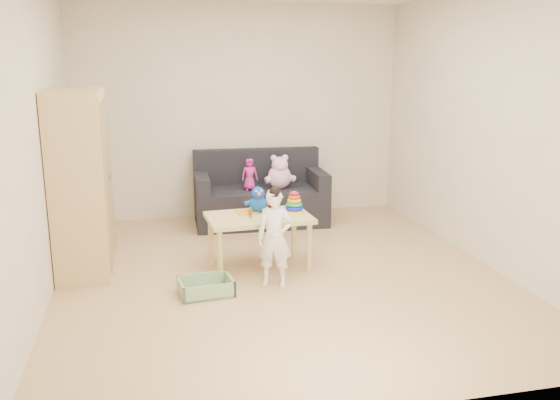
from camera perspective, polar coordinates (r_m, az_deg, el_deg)
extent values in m
plane|color=tan|center=(5.53, 0.07, -7.18)|extent=(4.50, 4.50, 0.00)
plane|color=beige|center=(7.41, -3.87, 8.44)|extent=(4.00, 0.00, 4.00)
plane|color=beige|center=(3.09, 9.46, 1.03)|extent=(4.00, 0.00, 4.00)
plane|color=beige|center=(5.15, -22.25, 5.20)|extent=(0.00, 4.50, 4.50)
plane|color=beige|center=(5.98, 19.21, 6.49)|extent=(0.00, 4.50, 4.50)
cube|color=#E4BE7D|center=(5.72, -18.61, 1.60)|extent=(0.47, 0.94, 1.69)
cube|color=black|center=(7.14, -1.89, -0.55)|extent=(1.58, 0.83, 0.44)
cube|color=#D5BF74|center=(5.65, -2.03, -4.00)|extent=(1.00, 0.66, 0.51)
imported|color=white|center=(5.16, -0.51, -3.79)|extent=(0.36, 0.30, 0.84)
imported|color=#D12797|center=(6.95, -2.94, 2.46)|extent=(0.19, 0.13, 0.37)
cylinder|color=#FFF90D|center=(5.71, 1.37, -1.06)|extent=(0.16, 0.16, 0.02)
cylinder|color=silver|center=(5.69, 1.37, -0.12)|extent=(0.02, 0.02, 0.19)
torus|color=#0C1BCD|center=(5.70, 1.37, -0.78)|extent=(0.18, 0.18, 0.04)
torus|color=green|center=(5.69, 1.37, -0.40)|extent=(0.16, 0.16, 0.04)
torus|color=#EBAC0C|center=(5.68, 1.37, -0.04)|extent=(0.14, 0.14, 0.04)
torus|color=#E1410B|center=(5.68, 1.38, 0.31)|extent=(0.12, 0.12, 0.03)
torus|color=#BA0A35|center=(5.67, 1.38, 0.64)|extent=(0.10, 0.10, 0.03)
cylinder|color=black|center=(5.76, -0.77, -0.20)|extent=(0.07, 0.07, 0.16)
cylinder|color=black|center=(5.74, -0.78, 0.71)|extent=(0.03, 0.03, 0.04)
cylinder|color=black|center=(5.73, -0.78, 0.97)|extent=(0.04, 0.04, 0.01)
cube|color=gold|center=(5.68, -3.21, -1.18)|extent=(0.20, 0.20, 0.01)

